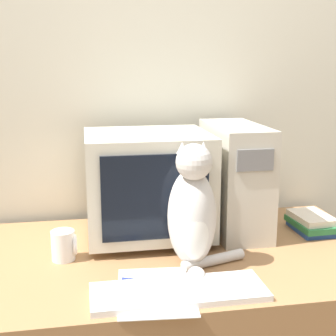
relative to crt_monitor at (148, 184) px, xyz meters
name	(u,v)px	position (x,y,z in m)	size (l,w,h in m)	color
wall_back	(157,94)	(0.08, 0.31, 0.30)	(7.00, 0.05, 2.50)	beige
crt_monitor	(148,184)	(0.00, 0.00, 0.00)	(0.44, 0.39, 0.39)	beige
computer_tower	(235,178)	(0.33, 0.02, 0.00)	(0.18, 0.41, 0.40)	beige
keyboard	(179,292)	(0.02, -0.46, -0.19)	(0.49, 0.17, 0.02)	silver
cat	(193,214)	(0.10, -0.27, -0.03)	(0.26, 0.27, 0.40)	silver
book_stack	(313,223)	(0.62, -0.05, -0.17)	(0.15, 0.20, 0.07)	#234793
pen	(146,281)	(-0.06, -0.36, -0.20)	(0.14, 0.06, 0.01)	navy
paper_sheet	(156,291)	(-0.04, -0.43, -0.20)	(0.24, 0.31, 0.00)	white
mug	(64,245)	(-0.30, -0.16, -0.15)	(0.08, 0.08, 0.10)	white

